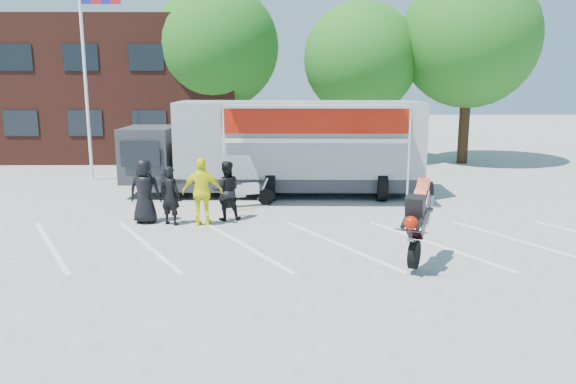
{
  "coord_description": "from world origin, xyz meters",
  "views": [
    {
      "loc": [
        1.16,
        -12.51,
        4.12
      ],
      "look_at": [
        1.34,
        1.22,
        1.3
      ],
      "focal_mm": 35.0,
      "sensor_mm": 36.0,
      "label": 1
    }
  ],
  "objects_px": {
    "spectator_leather_a": "(145,191)",
    "spectator_leather_b": "(170,196)",
    "flagpole": "(90,52)",
    "tree_mid": "(361,59)",
    "parked_motorcycle": "(247,206)",
    "spectator_hivis": "(202,192)",
    "spectator_leather_c": "(226,191)",
    "stunt_bike_rider": "(421,263)",
    "tree_left": "(216,47)",
    "tree_right": "(469,39)",
    "transporter_truck": "(285,194)"
  },
  "relations": [
    {
      "from": "spectator_leather_a",
      "to": "spectator_leather_c",
      "type": "relative_size",
      "value": 1.07
    },
    {
      "from": "tree_mid",
      "to": "tree_right",
      "type": "relative_size",
      "value": 0.84
    },
    {
      "from": "transporter_truck",
      "to": "spectator_leather_b",
      "type": "relative_size",
      "value": 6.13
    },
    {
      "from": "tree_left",
      "to": "transporter_truck",
      "type": "relative_size",
      "value": 0.84
    },
    {
      "from": "tree_right",
      "to": "spectator_leather_b",
      "type": "bearing_deg",
      "value": -136.11
    },
    {
      "from": "transporter_truck",
      "to": "spectator_leather_a",
      "type": "distance_m",
      "value": 5.7
    },
    {
      "from": "tree_left",
      "to": "tree_right",
      "type": "height_order",
      "value": "tree_right"
    },
    {
      "from": "transporter_truck",
      "to": "parked_motorcycle",
      "type": "relative_size",
      "value": 5.54
    },
    {
      "from": "tree_left",
      "to": "stunt_bike_rider",
      "type": "relative_size",
      "value": 4.13
    },
    {
      "from": "tree_left",
      "to": "stunt_bike_rider",
      "type": "xyz_separation_m",
      "value": [
        6.32,
        -16.45,
        -5.57
      ]
    },
    {
      "from": "tree_mid",
      "to": "spectator_hivis",
      "type": "height_order",
      "value": "tree_mid"
    },
    {
      "from": "tree_right",
      "to": "transporter_truck",
      "type": "xyz_separation_m",
      "value": [
        -8.69,
        -7.38,
        -5.88
      ]
    },
    {
      "from": "stunt_bike_rider",
      "to": "spectator_leather_c",
      "type": "xyz_separation_m",
      "value": [
        -4.76,
        3.97,
        0.87
      ]
    },
    {
      "from": "tree_mid",
      "to": "parked_motorcycle",
      "type": "xyz_separation_m",
      "value": [
        -4.94,
        -9.76,
        -4.94
      ]
    },
    {
      "from": "tree_left",
      "to": "flagpole",
      "type": "bearing_deg",
      "value": -125.28
    },
    {
      "from": "tree_mid",
      "to": "spectator_leather_b",
      "type": "bearing_deg",
      "value": -120.11
    },
    {
      "from": "tree_left",
      "to": "spectator_leather_a",
      "type": "relative_size",
      "value": 4.63
    },
    {
      "from": "tree_left",
      "to": "stunt_bike_rider",
      "type": "height_order",
      "value": "tree_left"
    },
    {
      "from": "spectator_leather_a",
      "to": "stunt_bike_rider",
      "type": "bearing_deg",
      "value": 158.42
    },
    {
      "from": "tree_mid",
      "to": "parked_motorcycle",
      "type": "distance_m",
      "value": 12.0
    },
    {
      "from": "flagpole",
      "to": "spectator_leather_c",
      "type": "bearing_deg",
      "value": -48.13
    },
    {
      "from": "flagpole",
      "to": "tree_right",
      "type": "xyz_separation_m",
      "value": [
        16.24,
        4.5,
        0.82
      ]
    },
    {
      "from": "stunt_bike_rider",
      "to": "spectator_leather_a",
      "type": "distance_m",
      "value": 8.0
    },
    {
      "from": "tree_mid",
      "to": "spectator_leather_c",
      "type": "distance_m",
      "value": 13.34
    },
    {
      "from": "flagpole",
      "to": "tree_mid",
      "type": "distance_m",
      "value": 12.31
    },
    {
      "from": "tree_right",
      "to": "stunt_bike_rider",
      "type": "relative_size",
      "value": 4.36
    },
    {
      "from": "spectator_leather_a",
      "to": "spectator_leather_b",
      "type": "relative_size",
      "value": 1.11
    },
    {
      "from": "transporter_truck",
      "to": "spectator_hivis",
      "type": "distance_m",
      "value": 4.92
    },
    {
      "from": "tree_left",
      "to": "spectator_leather_c",
      "type": "distance_m",
      "value": 13.43
    },
    {
      "from": "spectator_leather_b",
      "to": "spectator_hivis",
      "type": "relative_size",
      "value": 0.87
    },
    {
      "from": "tree_mid",
      "to": "stunt_bike_rider",
      "type": "height_order",
      "value": "tree_mid"
    },
    {
      "from": "tree_mid",
      "to": "transporter_truck",
      "type": "height_order",
      "value": "tree_mid"
    },
    {
      "from": "spectator_hivis",
      "to": "spectator_leather_b",
      "type": "bearing_deg",
      "value": -2.89
    },
    {
      "from": "tree_mid",
      "to": "parked_motorcycle",
      "type": "bearing_deg",
      "value": -116.84
    },
    {
      "from": "tree_right",
      "to": "parked_motorcycle",
      "type": "xyz_separation_m",
      "value": [
        -9.94,
        -9.26,
        -5.88
      ]
    },
    {
      "from": "tree_left",
      "to": "spectator_leather_a",
      "type": "xyz_separation_m",
      "value": [
        -0.73,
        -12.79,
        -4.63
      ]
    },
    {
      "from": "tree_right",
      "to": "spectator_hivis",
      "type": "relative_size",
      "value": 4.73
    },
    {
      "from": "tree_mid",
      "to": "transporter_truck",
      "type": "xyz_separation_m",
      "value": [
        -3.69,
        -7.88,
        -4.94
      ]
    },
    {
      "from": "spectator_leather_a",
      "to": "spectator_hivis",
      "type": "height_order",
      "value": "spectator_hivis"
    },
    {
      "from": "flagpole",
      "to": "transporter_truck",
      "type": "xyz_separation_m",
      "value": [
        7.55,
        -2.88,
        -5.05
      ]
    },
    {
      "from": "flagpole",
      "to": "spectator_leather_b",
      "type": "height_order",
      "value": "flagpole"
    },
    {
      "from": "flagpole",
      "to": "spectator_hivis",
      "type": "distance_m",
      "value": 9.7
    },
    {
      "from": "stunt_bike_rider",
      "to": "transporter_truck",
      "type": "bearing_deg",
      "value": 138.16
    },
    {
      "from": "tree_left",
      "to": "parked_motorcycle",
      "type": "distance_m",
      "value": 12.29
    },
    {
      "from": "parked_motorcycle",
      "to": "spectator_hivis",
      "type": "xyz_separation_m",
      "value": [
        -1.11,
        -2.33,
        0.96
      ]
    },
    {
      "from": "tree_left",
      "to": "spectator_leather_c",
      "type": "xyz_separation_m",
      "value": [
        1.56,
        -12.48,
        -4.7
      ]
    },
    {
      "from": "spectator_hivis",
      "to": "transporter_truck",
      "type": "bearing_deg",
      "value": -117.04
    },
    {
      "from": "spectator_leather_a",
      "to": "tree_mid",
      "type": "bearing_deg",
      "value": -117.34
    },
    {
      "from": "transporter_truck",
      "to": "parked_motorcycle",
      "type": "xyz_separation_m",
      "value": [
        -1.25,
        -1.88,
        0.0
      ]
    },
    {
      "from": "transporter_truck",
      "to": "parked_motorcycle",
      "type": "bearing_deg",
      "value": -121.83
    }
  ]
}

